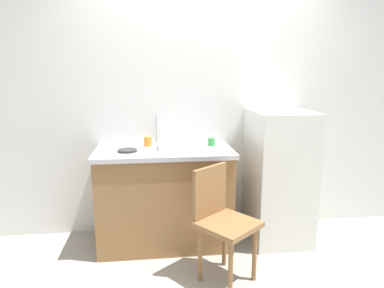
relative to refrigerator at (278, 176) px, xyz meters
name	(u,v)px	position (x,y,z in m)	size (l,w,h in m)	color
ground_plane	(216,279)	(-0.72, -0.63, -0.63)	(8.00, 8.00, 0.00)	#9E998E
back_wall	(199,107)	(-0.72, 0.37, 0.63)	(4.80, 0.10, 2.51)	silver
cabinet_base	(165,199)	(-1.09, 0.02, -0.19)	(1.20, 0.60, 0.88)	olive
countertop	(164,151)	(-1.09, 0.02, 0.27)	(1.24, 0.64, 0.04)	#B7B7BC
faucet	(157,129)	(-1.14, 0.27, 0.43)	(0.02, 0.02, 0.28)	#B7B7BC
refrigerator	(278,176)	(0.00, 0.00, 0.00)	(0.53, 0.64, 1.25)	silver
chair	(222,218)	(-0.67, -0.60, -0.13)	(0.56, 0.56, 0.89)	olive
dish_tray	(174,146)	(-1.00, 0.04, 0.32)	(0.28, 0.20, 0.05)	white
hotplate	(127,150)	(-1.41, -0.05, 0.30)	(0.17, 0.17, 0.02)	#2D2D2D
cup_orange	(148,141)	(-1.23, 0.17, 0.33)	(0.07, 0.07, 0.09)	orange
cup_green	(211,142)	(-0.64, 0.11, 0.33)	(0.07, 0.07, 0.07)	green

